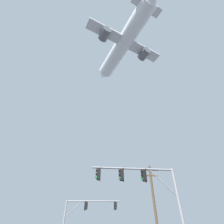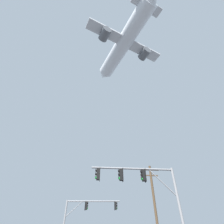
% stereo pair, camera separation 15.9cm
% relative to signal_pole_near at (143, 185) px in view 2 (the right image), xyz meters
% --- Properties ---
extents(signal_pole_near, '(6.90, 0.50, 6.36)m').
position_rel_signal_pole_near_xyz_m(signal_pole_near, '(0.00, 0.00, 0.00)').
color(signal_pole_near, gray).
rests_on(signal_pole_near, ground).
extents(signal_pole_far, '(6.93, 0.80, 5.55)m').
position_rel_signal_pole_near_xyz_m(signal_pole_far, '(-4.92, 10.73, -0.71)').
color(signal_pole_far, gray).
rests_on(signal_pole_far, ground).
extents(utility_pole, '(2.20, 0.28, 9.10)m').
position_rel_signal_pole_near_xyz_m(utility_pole, '(3.09, 7.47, -0.11)').
color(utility_pole, brown).
rests_on(utility_pole, ground).
extents(airplane, '(22.22, 28.77, 8.13)m').
position_rel_signal_pole_near_xyz_m(airplane, '(2.04, 12.51, 41.53)').
color(airplane, white).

